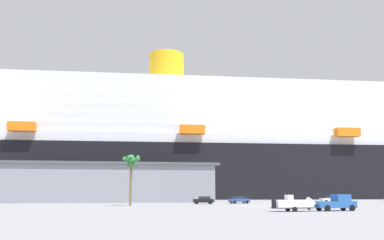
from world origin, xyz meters
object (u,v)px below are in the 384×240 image
at_px(palm_tree, 131,165).
at_px(parked_car_black_coupe, 204,200).
at_px(parked_car_blue_suv, 239,200).
at_px(parked_car_white_van, 329,199).
at_px(pickup_truck, 336,203).
at_px(cruise_ship, 257,152).
at_px(small_boat_on_trailer, 297,204).

bearing_deg(palm_tree, parked_car_black_coupe, 33.82).
distance_m(parked_car_black_coupe, parked_car_blue_suv, 8.66).
distance_m(parked_car_blue_suv, parked_car_white_van, 23.55).
bearing_deg(pickup_truck, parked_car_black_coupe, 115.33).
distance_m(palm_tree, parked_car_white_van, 49.48).
relative_size(pickup_truck, parked_car_black_coupe, 1.36).
xyz_separation_m(pickup_truck, parked_car_white_van, (16.12, 40.18, -0.21)).
bearing_deg(palm_tree, cruise_ship, 60.32).
bearing_deg(small_boat_on_trailer, parked_car_blue_suv, 91.48).
relative_size(parked_car_black_coupe, parked_car_white_van, 0.94).
bearing_deg(palm_tree, pickup_truck, -36.37).
xyz_separation_m(pickup_truck, parked_car_black_coupe, (-14.78, 31.21, -0.21)).
bearing_deg(pickup_truck, parked_car_blue_suv, 101.03).
distance_m(palm_tree, parked_car_blue_suv, 26.75).
bearing_deg(palm_tree, small_boat_on_trailer, -43.90).
bearing_deg(small_boat_on_trailer, pickup_truck, 10.16).
bearing_deg(parked_car_white_van, parked_car_black_coupe, -163.81).
xyz_separation_m(cruise_ship, parked_car_black_coupe, (-26.57, -62.30, -16.31)).
xyz_separation_m(parked_car_blue_suv, parked_car_white_van, (22.81, 5.85, -0.00)).
height_order(cruise_ship, parked_car_blue_suv, cruise_ship).
height_order(cruise_ship, palm_tree, cruise_ship).
xyz_separation_m(palm_tree, parked_car_blue_suv, (22.54, 12.80, -6.61)).
bearing_deg(cruise_ship, palm_tree, -119.68).
height_order(cruise_ship, pickup_truck, cruise_ship).
relative_size(palm_tree, parked_car_white_van, 2.03).
height_order(palm_tree, parked_car_white_van, palm_tree).
relative_size(cruise_ship, small_boat_on_trailer, 38.06).
height_order(pickup_truck, parked_car_white_van, pickup_truck).
bearing_deg(parked_car_black_coupe, pickup_truck, -64.67).
relative_size(parked_car_black_coupe, parked_car_blue_suv, 0.92).
height_order(cruise_ship, parked_car_black_coupe, cruise_ship).
bearing_deg(palm_tree, parked_car_white_van, 22.36).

